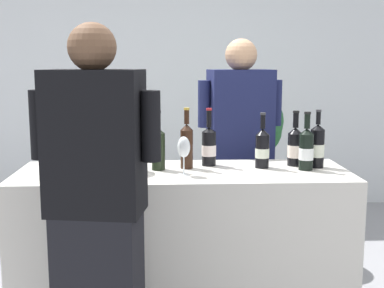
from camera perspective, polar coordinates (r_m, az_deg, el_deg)
wall_back at (r=5.33m, az=-1.91°, el=7.91°), size 8.00×0.10×2.80m
counter at (r=2.93m, az=-0.97°, el=-11.98°), size 1.83×0.62×0.93m
wine_bottle_0 at (r=2.92m, az=1.91°, el=-0.22°), size 0.08×0.08×0.33m
wine_bottle_1 at (r=2.84m, az=-0.60°, el=-0.05°), size 0.07×0.07×0.34m
wine_bottle_2 at (r=2.98m, az=11.50°, el=-0.26°), size 0.09×0.09×0.32m
wine_bottle_3 at (r=2.87m, az=12.71°, el=-0.52°), size 0.08×0.08×0.32m
wine_bottle_4 at (r=2.64m, az=-13.12°, el=-1.29°), size 0.08×0.08×0.34m
wine_bottle_5 at (r=2.89m, az=7.90°, el=-0.45°), size 0.08×0.08×0.31m
wine_bottle_6 at (r=2.81m, az=-3.81°, el=-0.35°), size 0.08×0.08×0.33m
wine_bottle_7 at (r=2.81m, az=-14.93°, el=-0.81°), size 0.07×0.07×0.32m
wine_bottle_8 at (r=2.95m, az=13.89°, el=-0.23°), size 0.08×0.08×0.33m
wine_glass at (r=2.66m, az=-1.00°, el=-0.51°), size 0.07×0.07×0.21m
ice_bucket at (r=2.79m, az=-8.48°, el=-1.13°), size 0.23×0.23×0.19m
person_server at (r=3.45m, az=5.35°, el=-2.61°), size 0.57×0.29×1.67m
person_guest at (r=2.21m, az=-10.55°, el=-9.39°), size 0.54×0.30×1.68m
potted_shrub at (r=4.09m, az=6.46°, el=0.08°), size 0.55×0.58×1.29m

